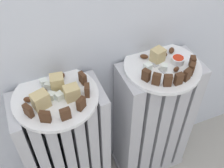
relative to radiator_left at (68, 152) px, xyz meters
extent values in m
cube|color=#B2B2B7|center=(-0.13, 0.00, 0.02)|extent=(0.03, 0.16, 0.57)
cube|color=#B2B2B7|center=(-0.09, 0.00, 0.02)|extent=(0.03, 0.16, 0.57)
cube|color=#B2B2B7|center=(-0.04, 0.00, 0.02)|extent=(0.03, 0.16, 0.57)
cube|color=#B2B2B7|center=(0.00, 0.00, 0.02)|extent=(0.03, 0.16, 0.57)
cube|color=#B2B2B7|center=(0.04, 0.00, 0.02)|extent=(0.03, 0.16, 0.57)
cube|color=#B2B2B7|center=(0.09, 0.00, 0.02)|extent=(0.03, 0.16, 0.57)
cube|color=#B2B2B7|center=(0.13, 0.00, 0.02)|extent=(0.03, 0.16, 0.57)
cube|color=#B2B2B7|center=(0.36, 0.00, -0.28)|extent=(0.30, 0.16, 0.03)
cube|color=#B2B2B7|center=(0.24, 0.00, 0.02)|extent=(0.05, 0.16, 0.57)
cube|color=#B2B2B7|center=(0.30, 0.00, 0.02)|extent=(0.05, 0.16, 0.57)
cube|color=#B2B2B7|center=(0.36, 0.00, 0.02)|extent=(0.05, 0.16, 0.57)
cube|color=#B2B2B7|center=(0.42, 0.00, 0.02)|extent=(0.05, 0.16, 0.57)
cube|color=#B2B2B7|center=(0.48, 0.00, 0.02)|extent=(0.05, 0.16, 0.57)
cylinder|color=white|center=(0.00, 0.00, 0.31)|extent=(0.26, 0.26, 0.01)
cylinder|color=white|center=(0.36, 0.00, 0.31)|extent=(0.26, 0.26, 0.01)
cube|color=#472B19|center=(-0.08, -0.05, 0.33)|extent=(0.03, 0.03, 0.04)
cube|color=#472B19|center=(-0.05, -0.08, 0.33)|extent=(0.03, 0.03, 0.04)
cube|color=#472B19|center=(0.01, -0.10, 0.33)|extent=(0.03, 0.02, 0.04)
cube|color=#472B19|center=(0.06, -0.08, 0.33)|extent=(0.03, 0.03, 0.04)
cube|color=#472B19|center=(0.09, -0.03, 0.33)|extent=(0.02, 0.03, 0.04)
cube|color=#472B19|center=(0.09, 0.02, 0.33)|extent=(0.02, 0.03, 0.04)
cube|color=tan|center=(-0.04, -0.03, 0.34)|extent=(0.05, 0.05, 0.05)
cube|color=tan|center=(0.04, -0.03, 0.34)|extent=(0.04, 0.04, 0.04)
cube|color=tan|center=(0.02, 0.02, 0.34)|extent=(0.05, 0.04, 0.05)
cube|color=white|center=(-0.02, 0.06, 0.32)|extent=(0.02, 0.02, 0.02)
cube|color=white|center=(-0.01, 0.04, 0.32)|extent=(0.03, 0.03, 0.02)
cube|color=white|center=(-0.01, -0.01, 0.32)|extent=(0.03, 0.03, 0.02)
cube|color=white|center=(0.01, -0.02, 0.33)|extent=(0.03, 0.03, 0.02)
ellipsoid|color=#4C2814|center=(-0.03, 0.02, 0.32)|extent=(0.03, 0.03, 0.02)
ellipsoid|color=#4C2814|center=(-0.08, 0.01, 0.32)|extent=(0.03, 0.03, 0.02)
ellipsoid|color=#4C2814|center=(0.04, 0.07, 0.32)|extent=(0.03, 0.03, 0.02)
cube|color=#472B19|center=(0.28, -0.04, 0.33)|extent=(0.03, 0.03, 0.04)
cube|color=#472B19|center=(0.30, -0.07, 0.33)|extent=(0.03, 0.03, 0.04)
cube|color=#472B19|center=(0.33, -0.09, 0.33)|extent=(0.03, 0.02, 0.04)
cube|color=#472B19|center=(0.36, -0.09, 0.33)|extent=(0.03, 0.02, 0.04)
cube|color=#472B19|center=(0.40, -0.09, 0.33)|extent=(0.03, 0.02, 0.04)
cube|color=#472B19|center=(0.43, -0.07, 0.33)|extent=(0.03, 0.03, 0.04)
cube|color=#472B19|center=(0.45, -0.04, 0.33)|extent=(0.03, 0.03, 0.04)
cube|color=tan|center=(0.36, 0.03, 0.34)|extent=(0.05, 0.05, 0.05)
cube|color=white|center=(0.36, -0.02, 0.32)|extent=(0.03, 0.03, 0.02)
cube|color=white|center=(0.31, 0.00, 0.33)|extent=(0.03, 0.03, 0.02)
ellipsoid|color=#4C2814|center=(0.43, 0.05, 0.32)|extent=(0.03, 0.03, 0.02)
ellipsoid|color=#4C2814|center=(0.39, -0.04, 0.32)|extent=(0.03, 0.02, 0.02)
ellipsoid|color=#4C2814|center=(0.39, 0.04, 0.32)|extent=(0.02, 0.03, 0.02)
ellipsoid|color=#4C2814|center=(0.32, 0.06, 0.32)|extent=(0.03, 0.03, 0.02)
cylinder|color=white|center=(0.42, -0.01, 0.32)|extent=(0.04, 0.04, 0.02)
cylinder|color=red|center=(0.42, -0.01, 0.33)|extent=(0.04, 0.04, 0.01)
cube|color=#B7B7BC|center=(0.35, -0.04, 0.32)|extent=(0.02, 0.06, 0.00)
cube|color=#B7B7BC|center=(0.34, 0.01, 0.32)|extent=(0.02, 0.03, 0.00)
camera|label=1|loc=(-0.05, -0.57, 0.91)|focal=43.63mm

